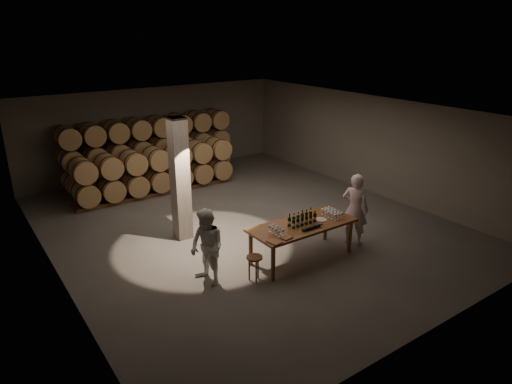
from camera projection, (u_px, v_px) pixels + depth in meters
room at (180, 180)px, 11.58m from camera, size 12.00×12.00×12.00m
tasting_table at (302, 228)px, 10.74m from camera, size 2.60×1.10×0.90m
barrel_stack_back at (150, 148)px, 16.23m from camera, size 6.26×0.95×2.31m
barrel_stack_front at (156, 169)px, 15.07m from camera, size 5.48×0.95×1.57m
bottle_cluster at (302, 219)px, 10.67m from camera, size 0.73×0.23×0.32m
lying_bottles at (312, 228)px, 10.41m from camera, size 0.60×0.08×0.08m
glass_cluster_left at (276, 229)px, 10.16m from camera, size 0.19×0.41×0.17m
glass_cluster_right at (332, 212)px, 11.09m from camera, size 0.30×0.52×0.17m
plate at (321, 220)px, 10.92m from camera, size 0.30×0.30×0.02m
notebook_near at (286, 238)px, 9.97m from camera, size 0.25×0.22×0.03m
notebook_corner at (274, 242)px, 9.79m from camera, size 0.28×0.33×0.03m
pen at (288, 238)px, 9.96m from camera, size 0.15×0.06×0.01m
stool at (254, 261)px, 9.87m from camera, size 0.35×0.35×0.59m
person_man at (355, 209)px, 11.49m from camera, size 0.70×0.81×1.86m
person_woman at (207, 247)px, 9.67m from camera, size 0.76×0.91×1.70m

